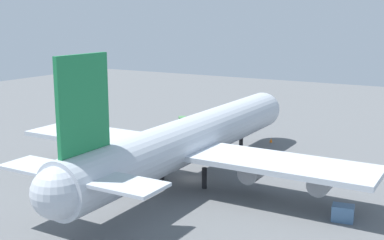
# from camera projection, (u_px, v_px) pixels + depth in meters

# --- Properties ---
(ground_plane) EXTENTS (235.52, 235.52, 0.00)m
(ground_plane) POSITION_uv_depth(u_px,v_px,m) (192.00, 179.00, 73.66)
(ground_plane) COLOR slate
(cargo_airplane) EXTENTS (58.88, 53.01, 19.57)m
(cargo_airplane) POSITION_uv_depth(u_px,v_px,m) (192.00, 139.00, 72.34)
(cargo_airplane) COLOR silver
(cargo_airplane) RESTS_ON ground_plane
(maintenance_van) EXTENTS (4.22, 4.60, 2.27)m
(maintenance_van) POSITION_uv_depth(u_px,v_px,m) (187.00, 122.00, 108.05)
(maintenance_van) COLOR #4C8C4C
(maintenance_van) RESTS_ON ground_plane
(cargo_container_fore) EXTENTS (2.23, 2.72, 1.88)m
(cargo_container_fore) POSITION_uv_depth(u_px,v_px,m) (343.00, 213.00, 58.43)
(cargo_container_fore) COLOR #4C729E
(cargo_container_fore) RESTS_ON ground_plane
(safety_cone_nose) EXTENTS (0.56, 0.56, 0.80)m
(safety_cone_nose) POSITION_uv_depth(u_px,v_px,m) (271.00, 140.00, 95.09)
(safety_cone_nose) COLOR orange
(safety_cone_nose) RESTS_ON ground_plane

